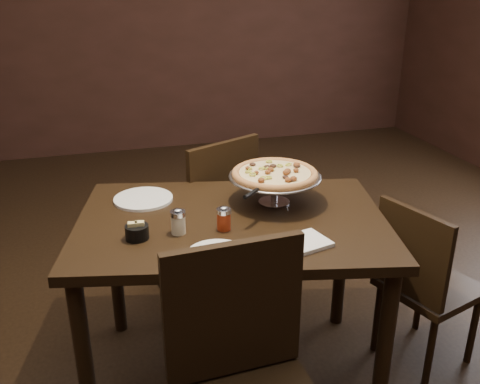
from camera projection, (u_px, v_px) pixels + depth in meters
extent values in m
cube|color=black|center=(238.00, 361.00, 2.62)|extent=(6.00, 7.00, 0.02)
cube|color=black|center=(137.00, 10.00, 5.18)|extent=(6.00, 0.02, 2.80)
cube|color=black|center=(232.00, 223.00, 2.24)|extent=(1.44, 1.12, 0.04)
cylinder|color=black|center=(85.00, 364.00, 2.03)|extent=(0.06, 0.06, 0.76)
cylinder|color=black|center=(384.00, 352.00, 2.09)|extent=(0.06, 0.06, 0.76)
cylinder|color=black|center=(115.00, 266.00, 2.70)|extent=(0.06, 0.06, 0.76)
cylinder|color=black|center=(341.00, 259.00, 2.76)|extent=(0.06, 0.06, 0.76)
cylinder|color=silver|center=(274.00, 202.00, 2.38)|extent=(0.14, 0.14, 0.01)
cylinder|color=silver|center=(274.00, 190.00, 2.36)|extent=(0.03, 0.03, 0.11)
cylinder|color=silver|center=(275.00, 178.00, 2.33)|extent=(0.10, 0.10, 0.01)
cylinder|color=gray|center=(275.00, 176.00, 2.33)|extent=(0.40, 0.40, 0.01)
torus|color=gray|center=(275.00, 176.00, 2.33)|extent=(0.41, 0.41, 0.01)
cylinder|color=#9F5F2F|center=(275.00, 175.00, 2.33)|extent=(0.37, 0.37, 0.01)
torus|color=#9F5F2F|center=(275.00, 174.00, 2.33)|extent=(0.38, 0.38, 0.03)
cylinder|color=#E2BF7C|center=(275.00, 173.00, 2.33)|extent=(0.31, 0.31, 0.01)
cylinder|color=beige|center=(178.00, 224.00, 2.09)|extent=(0.06, 0.06, 0.08)
cylinder|color=silver|center=(178.00, 214.00, 2.07)|extent=(0.06, 0.06, 0.02)
ellipsoid|color=silver|center=(178.00, 210.00, 2.07)|extent=(0.03, 0.03, 0.01)
cylinder|color=maroon|center=(224.00, 221.00, 2.12)|extent=(0.05, 0.05, 0.07)
cylinder|color=silver|center=(224.00, 211.00, 2.11)|extent=(0.06, 0.06, 0.02)
ellipsoid|color=silver|center=(224.00, 208.00, 2.10)|extent=(0.03, 0.03, 0.01)
cylinder|color=black|center=(137.00, 232.00, 2.05)|extent=(0.09, 0.09, 0.06)
cube|color=#D5C37B|center=(133.00, 230.00, 2.05)|extent=(0.04, 0.03, 0.06)
cube|color=#D5C37B|center=(140.00, 229.00, 2.05)|extent=(0.04, 0.03, 0.06)
cube|color=white|center=(307.00, 241.00, 2.02)|extent=(0.18, 0.18, 0.02)
cylinder|color=white|center=(143.00, 199.00, 2.40)|extent=(0.26, 0.26, 0.01)
cylinder|color=white|center=(217.00, 255.00, 1.94)|extent=(0.22, 0.22, 0.01)
cone|color=silver|center=(252.00, 194.00, 2.14)|extent=(0.15, 0.15, 0.00)
cylinder|color=black|center=(252.00, 193.00, 2.14)|extent=(0.10, 0.09, 0.02)
cube|color=black|center=(202.00, 219.00, 3.02)|extent=(0.59, 0.59, 0.04)
cube|color=black|center=(224.00, 185.00, 2.77)|extent=(0.42, 0.22, 0.47)
cylinder|color=black|center=(209.00, 236.00, 3.35)|extent=(0.04, 0.04, 0.44)
cylinder|color=black|center=(160.00, 255.00, 3.13)|extent=(0.04, 0.04, 0.44)
cylinder|color=black|center=(247.00, 258.00, 3.09)|extent=(0.04, 0.04, 0.44)
cylinder|color=black|center=(197.00, 280.00, 2.88)|extent=(0.04, 0.04, 0.44)
cube|color=black|center=(234.00, 310.00, 1.72)|extent=(0.46, 0.06, 0.49)
cube|color=black|center=(430.00, 286.00, 2.49)|extent=(0.48, 0.48, 0.04)
cube|color=black|center=(411.00, 253.00, 2.32)|extent=(0.14, 0.38, 0.41)
cylinder|color=black|center=(473.00, 329.00, 2.53)|extent=(0.03, 0.03, 0.38)
cylinder|color=black|center=(420.00, 298.00, 2.77)|extent=(0.03, 0.03, 0.38)
cylinder|color=black|center=(430.00, 353.00, 2.37)|extent=(0.03, 0.03, 0.38)
cylinder|color=black|center=(377.00, 317.00, 2.62)|extent=(0.03, 0.03, 0.38)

